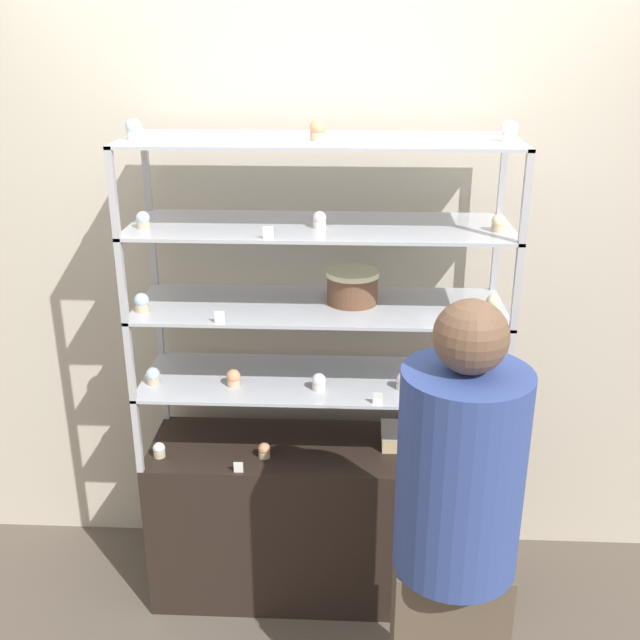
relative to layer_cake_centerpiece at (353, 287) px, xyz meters
name	(u,v)px	position (x,y,z in m)	size (l,w,h in m)	color
ground_plane	(320,583)	(-0.12, -0.03, -1.36)	(20.00, 20.00, 0.00)	brown
back_wall	(324,273)	(-0.12, 0.34, -0.06)	(8.00, 0.05, 2.60)	beige
display_base	(320,517)	(-0.12, -0.03, -1.02)	(1.37, 0.44, 0.68)	black
display_riser_lower	(320,383)	(-0.12, -0.03, -0.39)	(1.37, 0.44, 0.31)	#B7B7BC
display_riser_middle	(320,310)	(-0.12, -0.03, -0.08)	(1.37, 0.44, 0.31)	#B7B7BC
display_riser_upper	(320,230)	(-0.12, -0.03, 0.22)	(1.37, 0.44, 0.31)	#B7B7BC
display_riser_top	(320,144)	(-0.12, -0.03, 0.53)	(1.37, 0.44, 0.31)	#B7B7BC
layer_cake_centerpiece	(353,287)	(0.00, 0.00, 0.00)	(0.20, 0.20, 0.13)	brown
sheet_cake_frosted	(405,436)	(0.22, 0.01, -0.64)	(0.19, 0.16, 0.07)	#DBBC84
cupcake_0	(159,450)	(-0.75, -0.13, -0.64)	(0.05, 0.05, 0.06)	#CCB28C
cupcake_1	(264,450)	(-0.34, -0.12, -0.64)	(0.05, 0.05, 0.06)	#CCB28C
cupcake_2	(484,452)	(0.53, -0.09, -0.64)	(0.05, 0.05, 0.06)	#CCB28C
price_tag_0	(238,467)	(-0.42, -0.23, -0.65)	(0.04, 0.00, 0.04)	white
cupcake_3	(153,376)	(-0.75, -0.10, -0.34)	(0.05, 0.05, 0.07)	#CCB28C
cupcake_4	(234,378)	(-0.45, -0.11, -0.34)	(0.05, 0.05, 0.07)	#CCB28C
cupcake_5	(320,382)	(-0.12, -0.12, -0.34)	(0.05, 0.05, 0.07)	beige
cupcake_6	(403,381)	(0.20, -0.10, -0.34)	(0.05, 0.05, 0.07)	white
cupcake_7	(487,386)	(0.50, -0.13, -0.34)	(0.05, 0.05, 0.07)	white
price_tag_1	(378,398)	(0.10, -0.23, -0.35)	(0.04, 0.00, 0.04)	white
cupcake_8	(142,303)	(-0.76, -0.13, -0.03)	(0.05, 0.05, 0.07)	#CCB28C
cupcake_9	(493,304)	(0.51, -0.08, -0.03)	(0.05, 0.05, 0.07)	white
price_tag_2	(220,317)	(-0.46, -0.23, -0.04)	(0.04, 0.00, 0.04)	white
cupcake_10	(143,220)	(-0.74, -0.10, 0.27)	(0.05, 0.05, 0.06)	#CCB28C
cupcake_11	(320,220)	(-0.12, -0.07, 0.27)	(0.05, 0.05, 0.06)	white
cupcake_12	(498,223)	(0.50, -0.09, 0.27)	(0.05, 0.05, 0.06)	#CCB28C
price_tag_3	(268,233)	(-0.28, -0.23, 0.26)	(0.04, 0.00, 0.04)	white
cupcake_13	(134,129)	(-0.75, -0.09, 0.58)	(0.05, 0.05, 0.07)	beige
cupcake_14	(318,130)	(-0.13, -0.08, 0.58)	(0.05, 0.05, 0.07)	#CCB28C
cupcake_15	(510,131)	(0.51, -0.08, 0.58)	(0.05, 0.05, 0.07)	white
price_tag_4	(357,140)	(0.01, -0.23, 0.57)	(0.04, 0.00, 0.04)	white
customer_figure	(455,532)	(0.32, -0.78, -0.51)	(0.37, 0.37, 1.59)	brown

